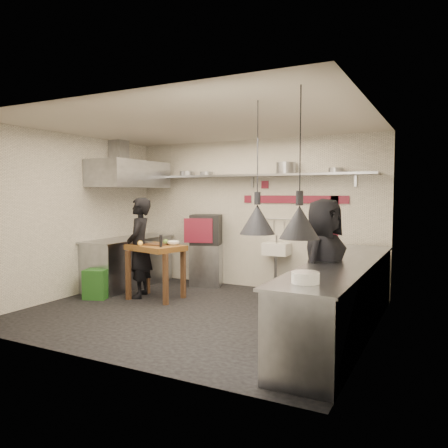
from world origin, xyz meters
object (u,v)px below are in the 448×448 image
at_px(oven_stand, 206,265).
at_px(chef_right, 323,265).
at_px(prep_table, 156,272).
at_px(chef_left, 139,248).
at_px(combi_oven, 206,230).
at_px(green_bin, 97,284).

xyz_separation_m(oven_stand, chef_right, (2.75, -1.78, 0.46)).
xyz_separation_m(prep_table, chef_left, (-0.33, -0.01, 0.40)).
distance_m(combi_oven, chef_left, 1.50).
height_order(oven_stand, prep_table, prep_table).
distance_m(prep_table, chef_left, 0.52).
relative_size(prep_table, chef_right, 0.53).
height_order(green_bin, chef_right, chef_right).
xyz_separation_m(oven_stand, combi_oven, (-0.00, -0.00, 0.69)).
height_order(green_bin, prep_table, prep_table).
bearing_deg(oven_stand, combi_oven, -149.14).
bearing_deg(chef_right, combi_oven, 68.56).
distance_m(oven_stand, chef_left, 1.55).
bearing_deg(green_bin, oven_stand, 57.45).
relative_size(oven_stand, chef_right, 0.46).
xyz_separation_m(oven_stand, prep_table, (-0.21, -1.36, 0.06)).
bearing_deg(green_bin, combi_oven, 57.45).
relative_size(oven_stand, green_bin, 1.60).
distance_m(oven_stand, prep_table, 1.38).
xyz_separation_m(combi_oven, prep_table, (-0.21, -1.36, -0.63)).
bearing_deg(oven_stand, green_bin, -141.78).
bearing_deg(chef_right, green_bin, 101.51).
height_order(oven_stand, combi_oven, combi_oven).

